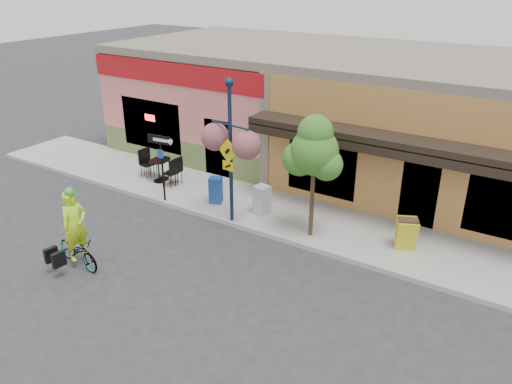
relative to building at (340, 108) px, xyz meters
The scene contains 14 objects.
ground 7.83m from the building, 90.00° to the right, with size 90.00×90.00×0.00m, color #2D2D30.
sidewalk 5.91m from the building, 90.00° to the right, with size 24.00×3.00×0.15m, color #9E9B93.
curb 7.28m from the building, 90.00° to the right, with size 24.00×0.12×0.15m, color #A8A59E.
building is the anchor object (origin of this frame).
bicycle 11.40m from the building, 103.46° to the right, with size 0.58×1.67×0.88m, color #9A250E.
cyclist_rider 11.32m from the building, 103.21° to the right, with size 0.70×0.46×1.93m, color #C3FC1A.
lamp_post 6.86m from the building, 94.07° to the right, with size 1.41×0.56×4.42m, color #13233C, non-canonical shape.
one_way_sign 7.64m from the building, 115.34° to the right, with size 0.88×0.19×2.29m, color black, non-canonical shape.
cafe_set_left 7.31m from the building, 129.35° to the right, with size 1.76×0.88×1.06m, color black, non-canonical shape.
cafe_set_right 7.46m from the building, 128.12° to the right, with size 1.77×0.88×1.06m, color black, non-canonical shape.
newspaper_box_blue 6.51m from the building, 105.38° to the right, with size 0.40×0.36×0.89m, color navy, non-canonical shape.
newspaper_box_grey 6.19m from the building, 89.33° to the right, with size 0.45×0.40×0.96m, color #AEAEAE, non-canonical shape.
street_tree 6.68m from the building, 72.66° to the right, with size 1.43×1.43×3.66m, color #3D7A26, non-canonical shape.
sandwich_board 7.65m from the building, 51.50° to the right, with size 0.55×0.41×0.92m, color gold, non-canonical shape.
Camera 1 is at (7.53, -10.60, 7.31)m, focal length 35.00 mm.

